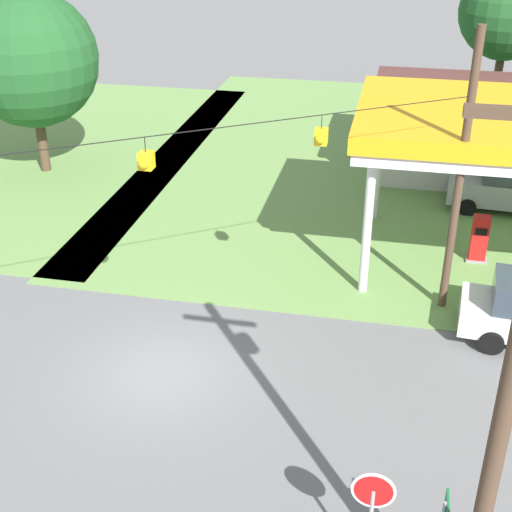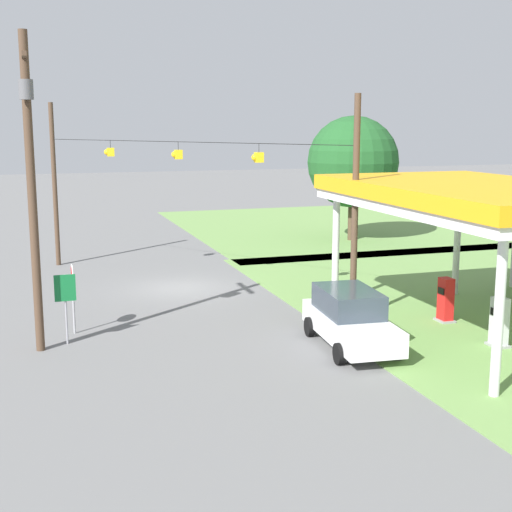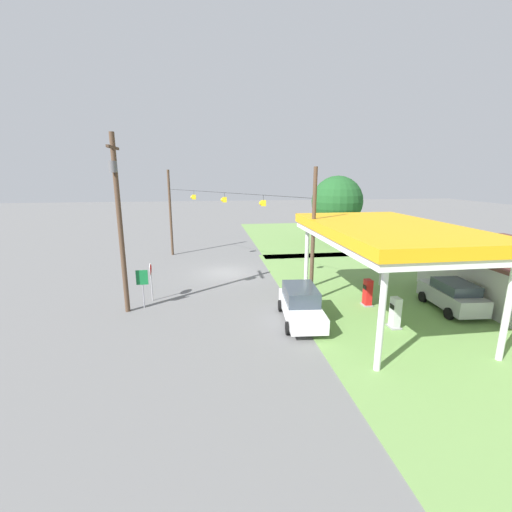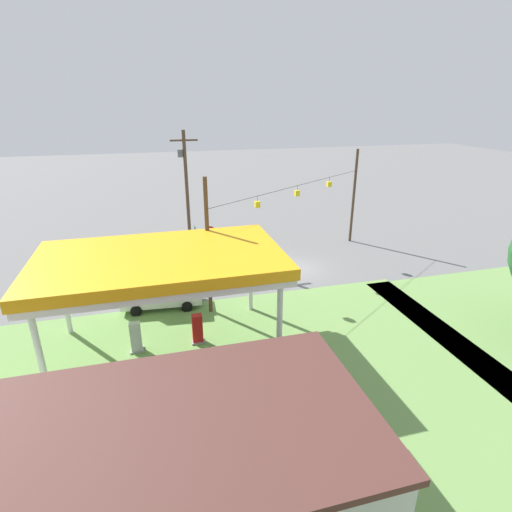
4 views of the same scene
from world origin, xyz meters
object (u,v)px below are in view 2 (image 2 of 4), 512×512
Objects in this scene: tree_west_verge at (353,162)px; stop_sign_roadside at (72,283)px; fuel_pump_far at (499,324)px; route_sign at (65,295)px; utility_pole_main at (31,178)px; car_at_pumps_front at (350,318)px; gas_station_canopy at (477,198)px; fuel_pump_near at (445,301)px.

stop_sign_roadside is at bearing -49.37° from tree_west_verge.
route_sign reaches higher than fuel_pump_far.
utility_pole_main is at bearing -63.51° from route_sign.
stop_sign_roadside reaches higher than route_sign.
gas_station_canopy is at bearing 94.50° from car_at_pumps_front.
gas_station_canopy reaches higher than stop_sign_roadside.
car_at_pumps_front is (1.56, -4.66, 0.16)m from fuel_pump_near.
utility_pole_main reaches higher than tree_west_verge.
gas_station_canopy is 1.52× the size of tree_west_verge.
fuel_pump_near is 0.33× the size of car_at_pumps_front.
gas_station_canopy is at bearing 179.95° from fuel_pump_far.
fuel_pump_far is at bearing 75.68° from car_at_pumps_front.
car_at_pumps_front reaches higher than fuel_pump_far.
utility_pole_main is (-2.75, -14.49, 0.84)m from gas_station_canopy.
stop_sign_roadside is (-2.83, -13.29, 1.01)m from fuel_pump_near.
car_at_pumps_front is 9.72m from stop_sign_roadside.
stop_sign_roadside is at bearing -112.14° from car_at_pumps_front.
stop_sign_roadside is at bearing 144.29° from utility_pole_main.
fuel_pump_near is 19.55m from tree_west_verge.
tree_west_verge is (-16.86, 18.53, 3.26)m from route_sign.
fuel_pump_near is 0.68× the size of stop_sign_roadside.
fuel_pump_near is at bearing 85.43° from utility_pole_main.
route_sign is (-1.60, -13.61, 0.90)m from fuel_pump_near.
stop_sign_roadside is at bearing -114.32° from fuel_pump_far.
fuel_pump_near and fuel_pump_far have the same top height.
utility_pole_main reaches higher than route_sign.
utility_pole_main is (1.67, -1.20, 3.85)m from stop_sign_roadside.
tree_west_verge is (-21.64, 4.92, 4.16)m from fuel_pump_far.
fuel_pump_far is 15.89m from utility_pole_main.
route_sign is 25.26m from tree_west_verge.
stop_sign_roadside is 0.32× the size of tree_west_verge.
tree_west_verge is at bearing 159.24° from car_at_pumps_front.
route_sign is 4.08m from utility_pole_main.
utility_pole_main is at bearing -48.30° from tree_west_verge.
utility_pole_main is 26.01m from tree_west_verge.
utility_pole_main is at bearing -100.66° from car_at_pumps_front.
utility_pole_main reaches higher than stop_sign_roadside.
tree_west_verge is (-17.30, 19.41, -0.69)m from utility_pole_main.
utility_pole_main is at bearing -106.67° from fuel_pump_far.
fuel_pump_near is 0.22× the size of tree_west_verge.
car_at_pumps_front is 11.23m from utility_pole_main.
utility_pole_main is (0.44, -0.88, 3.95)m from route_sign.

